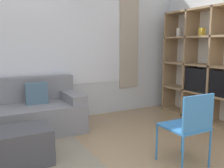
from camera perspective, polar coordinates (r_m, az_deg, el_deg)
The scene contains 5 objects.
wall_back at distance 4.60m, azimuth -14.69°, elevation 8.26°, with size 6.69×0.11×2.70m.
shelving_unit at distance 4.75m, azimuth 22.73°, elevation 3.73°, with size 0.38×2.37×2.04m.
couch_main at distance 4.17m, azimuth -20.36°, elevation -6.62°, with size 1.92×0.88×0.86m.
ottoman at distance 3.18m, azimuth -20.04°, elevation -13.29°, with size 0.67×0.51×0.43m.
folding_chair at distance 2.97m, azimuth 17.23°, elevation -8.58°, with size 0.44×0.46×0.86m.
Camera 1 is at (-1.08, -1.29, 1.40)m, focal length 40.00 mm.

